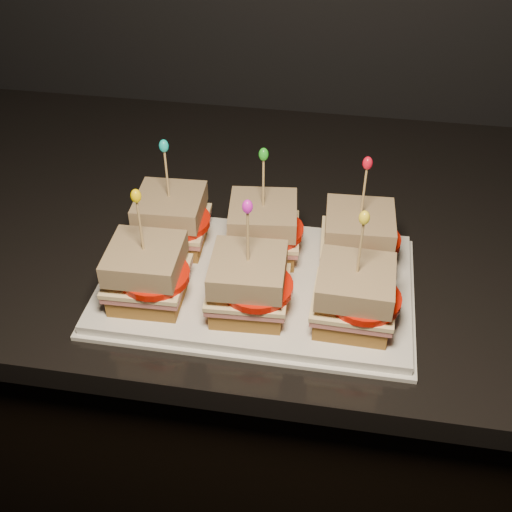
# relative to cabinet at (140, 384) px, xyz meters

# --- Properties ---
(cabinet) EXTENTS (2.51, 0.66, 0.85)m
(cabinet) POSITION_rel_cabinet_xyz_m (0.00, 0.00, 0.00)
(cabinet) COLOR black
(cabinet) RESTS_ON ground
(granite_slab) EXTENTS (2.55, 0.70, 0.03)m
(granite_slab) POSITION_rel_cabinet_xyz_m (0.00, 0.00, 0.44)
(granite_slab) COLOR black
(granite_slab) RESTS_ON cabinet
(platter) EXTENTS (0.40, 0.24, 0.02)m
(platter) POSITION_rel_cabinet_xyz_m (0.27, -0.17, 0.47)
(platter) COLOR white
(platter) RESTS_ON granite_slab
(platter_rim) EXTENTS (0.41, 0.26, 0.01)m
(platter_rim) POSITION_rel_cabinet_xyz_m (0.27, -0.17, 0.46)
(platter_rim) COLOR white
(platter_rim) RESTS_ON granite_slab
(sandwich_0_bread_bot) EXTENTS (0.09, 0.09, 0.02)m
(sandwich_0_bread_bot) POSITION_rel_cabinet_xyz_m (0.14, -0.12, 0.49)
(sandwich_0_bread_bot) COLOR brown
(sandwich_0_bread_bot) RESTS_ON platter
(sandwich_0_ham) EXTENTS (0.10, 0.09, 0.01)m
(sandwich_0_ham) POSITION_rel_cabinet_xyz_m (0.14, -0.12, 0.50)
(sandwich_0_ham) COLOR #B45753
(sandwich_0_ham) RESTS_ON sandwich_0_bread_bot
(sandwich_0_cheese) EXTENTS (0.10, 0.10, 0.01)m
(sandwich_0_cheese) POSITION_rel_cabinet_xyz_m (0.14, -0.12, 0.51)
(sandwich_0_cheese) COLOR #FCE19E
(sandwich_0_cheese) RESTS_ON sandwich_0_ham
(sandwich_0_tomato) EXTENTS (0.09, 0.09, 0.01)m
(sandwich_0_tomato) POSITION_rel_cabinet_xyz_m (0.16, -0.12, 0.52)
(sandwich_0_tomato) COLOR red
(sandwich_0_tomato) RESTS_ON sandwich_0_cheese
(sandwich_0_bread_top) EXTENTS (0.09, 0.09, 0.03)m
(sandwich_0_bread_top) POSITION_rel_cabinet_xyz_m (0.14, -0.12, 0.54)
(sandwich_0_bread_top) COLOR #4E2B10
(sandwich_0_bread_top) RESTS_ON sandwich_0_tomato
(sandwich_0_pick) EXTENTS (0.00, 0.00, 0.09)m
(sandwich_0_pick) POSITION_rel_cabinet_xyz_m (0.14, -0.12, 0.58)
(sandwich_0_pick) COLOR tan
(sandwich_0_pick) RESTS_ON sandwich_0_bread_top
(sandwich_0_frill) EXTENTS (0.01, 0.01, 0.02)m
(sandwich_0_frill) POSITION_rel_cabinet_xyz_m (0.14, -0.12, 0.63)
(sandwich_0_frill) COLOR #10B5A4
(sandwich_0_frill) RESTS_ON sandwich_0_pick
(sandwich_1_bread_bot) EXTENTS (0.09, 0.09, 0.02)m
(sandwich_1_bread_bot) POSITION_rel_cabinet_xyz_m (0.27, -0.12, 0.49)
(sandwich_1_bread_bot) COLOR brown
(sandwich_1_bread_bot) RESTS_ON platter
(sandwich_1_ham) EXTENTS (0.10, 0.10, 0.01)m
(sandwich_1_ham) POSITION_rel_cabinet_xyz_m (0.27, -0.12, 0.50)
(sandwich_1_ham) COLOR #B45753
(sandwich_1_ham) RESTS_ON sandwich_1_bread_bot
(sandwich_1_cheese) EXTENTS (0.10, 0.10, 0.01)m
(sandwich_1_cheese) POSITION_rel_cabinet_xyz_m (0.27, -0.12, 0.51)
(sandwich_1_cheese) COLOR #FCE19E
(sandwich_1_cheese) RESTS_ON sandwich_1_ham
(sandwich_1_tomato) EXTENTS (0.09, 0.09, 0.01)m
(sandwich_1_tomato) POSITION_rel_cabinet_xyz_m (0.28, -0.12, 0.52)
(sandwich_1_tomato) COLOR red
(sandwich_1_tomato) RESTS_ON sandwich_1_cheese
(sandwich_1_bread_top) EXTENTS (0.10, 0.10, 0.03)m
(sandwich_1_bread_top) POSITION_rel_cabinet_xyz_m (0.27, -0.12, 0.54)
(sandwich_1_bread_top) COLOR #4E2B10
(sandwich_1_bread_top) RESTS_ON sandwich_1_tomato
(sandwich_1_pick) EXTENTS (0.00, 0.00, 0.09)m
(sandwich_1_pick) POSITION_rel_cabinet_xyz_m (0.27, -0.12, 0.58)
(sandwich_1_pick) COLOR tan
(sandwich_1_pick) RESTS_ON sandwich_1_bread_top
(sandwich_1_frill) EXTENTS (0.01, 0.01, 0.02)m
(sandwich_1_frill) POSITION_rel_cabinet_xyz_m (0.27, -0.12, 0.63)
(sandwich_1_frill) COLOR green
(sandwich_1_frill) RESTS_ON sandwich_1_pick
(sandwich_2_bread_bot) EXTENTS (0.09, 0.09, 0.02)m
(sandwich_2_bread_bot) POSITION_rel_cabinet_xyz_m (0.39, -0.12, 0.49)
(sandwich_2_bread_bot) COLOR brown
(sandwich_2_bread_bot) RESTS_ON platter
(sandwich_2_ham) EXTENTS (0.10, 0.09, 0.01)m
(sandwich_2_ham) POSITION_rel_cabinet_xyz_m (0.39, -0.12, 0.50)
(sandwich_2_ham) COLOR #B45753
(sandwich_2_ham) RESTS_ON sandwich_2_bread_bot
(sandwich_2_cheese) EXTENTS (0.10, 0.10, 0.01)m
(sandwich_2_cheese) POSITION_rel_cabinet_xyz_m (0.39, -0.12, 0.51)
(sandwich_2_cheese) COLOR #FCE19E
(sandwich_2_cheese) RESTS_ON sandwich_2_ham
(sandwich_2_tomato) EXTENTS (0.09, 0.09, 0.01)m
(sandwich_2_tomato) POSITION_rel_cabinet_xyz_m (0.41, -0.12, 0.52)
(sandwich_2_tomato) COLOR red
(sandwich_2_tomato) RESTS_ON sandwich_2_cheese
(sandwich_2_bread_top) EXTENTS (0.09, 0.09, 0.03)m
(sandwich_2_bread_top) POSITION_rel_cabinet_xyz_m (0.39, -0.12, 0.54)
(sandwich_2_bread_top) COLOR #4E2B10
(sandwich_2_bread_top) RESTS_ON sandwich_2_tomato
(sandwich_2_pick) EXTENTS (0.00, 0.00, 0.09)m
(sandwich_2_pick) POSITION_rel_cabinet_xyz_m (0.39, -0.12, 0.58)
(sandwich_2_pick) COLOR tan
(sandwich_2_pick) RESTS_ON sandwich_2_bread_top
(sandwich_2_frill) EXTENTS (0.01, 0.01, 0.02)m
(sandwich_2_frill) POSITION_rel_cabinet_xyz_m (0.39, -0.12, 0.63)
(sandwich_2_frill) COLOR red
(sandwich_2_frill) RESTS_ON sandwich_2_pick
(sandwich_3_bread_bot) EXTENTS (0.09, 0.09, 0.02)m
(sandwich_3_bread_bot) POSITION_rel_cabinet_xyz_m (0.14, -0.23, 0.49)
(sandwich_3_bread_bot) COLOR brown
(sandwich_3_bread_bot) RESTS_ON platter
(sandwich_3_ham) EXTENTS (0.10, 0.09, 0.01)m
(sandwich_3_ham) POSITION_rel_cabinet_xyz_m (0.14, -0.23, 0.50)
(sandwich_3_ham) COLOR #B45753
(sandwich_3_ham) RESTS_ON sandwich_3_bread_bot
(sandwich_3_cheese) EXTENTS (0.10, 0.09, 0.01)m
(sandwich_3_cheese) POSITION_rel_cabinet_xyz_m (0.14, -0.23, 0.51)
(sandwich_3_cheese) COLOR #FCE19E
(sandwich_3_cheese) RESTS_ON sandwich_3_ham
(sandwich_3_tomato) EXTENTS (0.09, 0.09, 0.01)m
(sandwich_3_tomato) POSITION_rel_cabinet_xyz_m (0.16, -0.24, 0.52)
(sandwich_3_tomato) COLOR red
(sandwich_3_tomato) RESTS_ON sandwich_3_cheese
(sandwich_3_bread_top) EXTENTS (0.09, 0.09, 0.03)m
(sandwich_3_bread_top) POSITION_rel_cabinet_xyz_m (0.14, -0.23, 0.54)
(sandwich_3_bread_top) COLOR #4E2B10
(sandwich_3_bread_top) RESTS_ON sandwich_3_tomato
(sandwich_3_pick) EXTENTS (0.00, 0.00, 0.09)m
(sandwich_3_pick) POSITION_rel_cabinet_xyz_m (0.14, -0.23, 0.58)
(sandwich_3_pick) COLOR tan
(sandwich_3_pick) RESTS_ON sandwich_3_bread_top
(sandwich_3_frill) EXTENTS (0.01, 0.01, 0.02)m
(sandwich_3_frill) POSITION_rel_cabinet_xyz_m (0.14, -0.23, 0.63)
(sandwich_3_frill) COLOR #EFC401
(sandwich_3_frill) RESTS_ON sandwich_3_pick
(sandwich_4_bread_bot) EXTENTS (0.09, 0.09, 0.02)m
(sandwich_4_bread_bot) POSITION_rel_cabinet_xyz_m (0.27, -0.23, 0.49)
(sandwich_4_bread_bot) COLOR brown
(sandwich_4_bread_bot) RESTS_ON platter
(sandwich_4_ham) EXTENTS (0.10, 0.09, 0.01)m
(sandwich_4_ham) POSITION_rel_cabinet_xyz_m (0.27, -0.23, 0.50)
(sandwich_4_ham) COLOR #B45753
(sandwich_4_ham) RESTS_ON sandwich_4_bread_bot
(sandwich_4_cheese) EXTENTS (0.10, 0.10, 0.01)m
(sandwich_4_cheese) POSITION_rel_cabinet_xyz_m (0.27, -0.23, 0.51)
(sandwich_4_cheese) COLOR #FCE19E
(sandwich_4_cheese) RESTS_ON sandwich_4_ham
(sandwich_4_tomato) EXTENTS (0.09, 0.09, 0.01)m
(sandwich_4_tomato) POSITION_rel_cabinet_xyz_m (0.28, -0.24, 0.52)
(sandwich_4_tomato) COLOR red
(sandwich_4_tomato) RESTS_ON sandwich_4_cheese
(sandwich_4_bread_top) EXTENTS (0.09, 0.09, 0.03)m
(sandwich_4_bread_top) POSITION_rel_cabinet_xyz_m (0.27, -0.23, 0.54)
(sandwich_4_bread_top) COLOR #4E2B10
(sandwich_4_bread_top) RESTS_ON sandwich_4_tomato
(sandwich_4_pick) EXTENTS (0.00, 0.00, 0.09)m
(sandwich_4_pick) POSITION_rel_cabinet_xyz_m (0.27, -0.23, 0.58)
(sandwich_4_pick) COLOR tan
(sandwich_4_pick) RESTS_ON sandwich_4_bread_top
(sandwich_4_frill) EXTENTS (0.01, 0.01, 0.02)m
(sandwich_4_frill) POSITION_rel_cabinet_xyz_m (0.27, -0.23, 0.63)
(sandwich_4_frill) COLOR #D11BC0
(sandwich_4_frill) RESTS_ON sandwich_4_pick
(sandwich_5_bread_bot) EXTENTS (0.09, 0.09, 0.02)m
(sandwich_5_bread_bot) POSITION_rel_cabinet_xyz_m (0.39, -0.23, 0.49)
(sandwich_5_bread_bot) COLOR brown
(sandwich_5_bread_bot) RESTS_ON platter
(sandwich_5_ham) EXTENTS (0.10, 0.09, 0.01)m
(sandwich_5_ham) POSITION_rel_cabinet_xyz_m (0.39, -0.23, 0.50)
(sandwich_5_ham) COLOR #B45753
(sandwich_5_ham) RESTS_ON sandwich_5_bread_bot
(sandwich_5_cheese) EXTENTS (0.10, 0.09, 0.01)m
(sandwich_5_cheese) POSITION_rel_cabinet_xyz_m (0.39, -0.23, 0.51)
(sandwich_5_cheese) COLOR #FCE19E
(sandwich_5_cheese) RESTS_ON sandwich_5_ham
(sandwich_5_tomato) EXTENTS (0.09, 0.09, 0.01)m
(sandwich_5_tomato) POSITION_rel_cabinet_xyz_m (0.41, -0.24, 0.52)
(sandwich_5_tomato) COLOR red
(sandwich_5_tomato) RESTS_ON sandwich_5_cheese
(sandwich_5_bread_top) EXTENTS (0.09, 0.09, 0.03)m
(sandwich_5_bread_top) POSITION_rel_cabinet_xyz_m (0.39, -0.23, 0.54)
(sandwich_5_bread_top) COLOR #4E2B10
(sandwich_5_bread_top) RESTS_ON sandwich_5_tomato
(sandwich_5_pick) EXTENTS (0.00, 0.00, 0.09)m
(sandwich_5_pick) POSITION_rel_cabinet_xyz_m (0.39, -0.23, 0.58)
(sandwich_5_pick) COLOR tan
(sandwich_5_pick) RESTS_ON sandwich_5_bread_top
(sandwich_5_frill) EXTENTS (0.01, 0.01, 0.02)m
(sandwich_5_frill) POSITION_rel_cabinet_xyz_m (0.39, -0.23, 0.63)
(sandwich_5_frill) COLOR yellow
(sandwich_5_frill) RESTS_ON sandwich_5_pick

